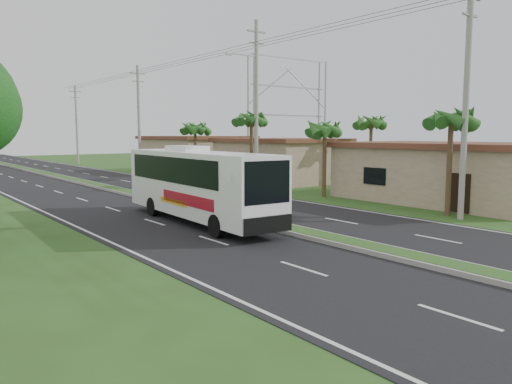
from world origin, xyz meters
TOP-DOWN VIEW (x-y plane):
  - ground at (0.00, 0.00)m, footprint 180.00×180.00m
  - road_asphalt at (0.00, 20.00)m, footprint 14.00×160.00m
  - median_strip at (0.00, 20.00)m, footprint 1.20×160.00m
  - lane_edge_left at (-6.70, 20.00)m, footprint 0.12×160.00m
  - lane_edge_right at (6.70, 20.00)m, footprint 0.12×160.00m
  - shop_near at (14.00, 6.00)m, footprint 8.60×12.60m
  - shop_mid at (14.00, 22.00)m, footprint 7.60×10.60m
  - shop_far at (14.00, 36.00)m, footprint 8.60×11.60m
  - palm_verge_a at (9.00, 3.00)m, footprint 2.40×2.40m
  - palm_verge_b at (9.40, 12.00)m, footprint 2.40×2.40m
  - palm_verge_c at (8.80, 19.00)m, footprint 2.40×2.40m
  - palm_verge_d at (9.30, 28.00)m, footprint 2.40×2.40m
  - palm_behind_shop at (17.50, 15.00)m, footprint 2.40×2.40m
  - utility_pole_a at (8.50, 2.00)m, footprint 1.60×0.28m
  - utility_pole_b at (8.47, 18.00)m, footprint 3.20×0.28m
  - utility_pole_c at (8.50, 38.00)m, footprint 1.60×0.28m
  - utility_pole_d at (8.50, 58.00)m, footprint 1.60×0.28m
  - billboard_lattice at (22.00, 30.00)m, footprint 10.18×1.18m
  - coach_bus_main at (-1.89, 8.80)m, footprint 2.80×10.88m
  - motorcyclist at (-0.91, 13.31)m, footprint 1.70×0.88m

SIDE VIEW (x-z plane):
  - ground at x=0.00m, z-range 0.00..0.00m
  - lane_edge_left at x=-6.70m, z-range 0.00..0.00m
  - lane_edge_right at x=6.70m, z-range 0.00..0.00m
  - road_asphalt at x=0.00m, z-range 0.00..0.02m
  - median_strip at x=0.00m, z-range 0.01..0.20m
  - motorcyclist at x=-0.91m, z-range -0.30..2.03m
  - shop_near at x=14.00m, z-range 0.02..3.54m
  - shop_mid at x=14.00m, z-range 0.02..3.69m
  - coach_bus_main at x=-1.89m, z-range 0.17..3.66m
  - shop_far at x=14.00m, z-range 0.02..3.84m
  - palm_verge_b at x=9.40m, z-range 1.83..6.88m
  - palm_verge_d at x=9.30m, z-range 1.92..7.17m
  - palm_verge_a at x=9.00m, z-range 2.02..7.47m
  - palm_behind_shop at x=17.50m, z-range 2.11..7.76m
  - palm_verge_c at x=8.80m, z-range 2.20..8.05m
  - utility_pole_d at x=8.50m, z-range 0.17..10.67m
  - utility_pole_a at x=8.50m, z-range 0.17..11.17m
  - utility_pole_c at x=8.50m, z-range 0.17..11.17m
  - utility_pole_b at x=8.47m, z-range 0.26..12.26m
  - billboard_lattice at x=22.00m, z-range 0.79..12.86m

